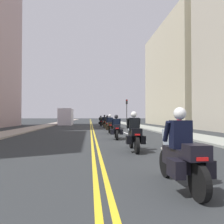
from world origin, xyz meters
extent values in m
plane|color=#2A2D2F|center=(0.00, 48.00, 0.00)|extent=(264.00, 264.00, 0.00)
cube|color=#A5978B|center=(-6.98, 48.00, 0.06)|extent=(2.41, 144.00, 0.12)
cube|color=gray|center=(6.98, 48.00, 0.06)|extent=(2.41, 144.00, 0.12)
cube|color=yellow|center=(-0.12, 48.00, 0.00)|extent=(0.12, 132.00, 0.01)
cube|color=yellow|center=(0.12, 48.00, 0.00)|extent=(0.12, 132.00, 0.01)
cube|color=silver|center=(2.89, 8.00, 0.00)|extent=(0.14, 2.40, 0.01)
cube|color=silver|center=(2.89, 14.00, 0.00)|extent=(0.14, 2.40, 0.01)
cube|color=silver|center=(2.89, 20.00, 0.00)|extent=(0.14, 2.40, 0.01)
cube|color=silver|center=(2.89, 26.00, 0.00)|extent=(0.14, 2.40, 0.01)
cube|color=silver|center=(2.89, 32.00, 0.00)|extent=(0.14, 2.40, 0.01)
cube|color=silver|center=(2.89, 38.00, 0.00)|extent=(0.14, 2.40, 0.01)
cube|color=silver|center=(2.89, 44.00, 0.00)|extent=(0.14, 2.40, 0.01)
cube|color=silver|center=(2.89, 50.00, 0.00)|extent=(0.14, 2.40, 0.01)
cube|color=silver|center=(2.89, 56.00, 0.00)|extent=(0.14, 2.40, 0.01)
cube|color=beige|center=(15.89, 37.23, 8.41)|extent=(8.79, 19.96, 16.82)
cube|color=#2D3847|center=(20.31, 37.23, 4.20)|extent=(0.04, 16.77, 0.90)
cube|color=#2D3847|center=(20.31, 37.23, 8.83)|extent=(0.04, 16.77, 0.90)
cube|color=#2D3847|center=(20.31, 37.23, 13.45)|extent=(0.04, 16.77, 0.90)
cylinder|color=black|center=(1.57, 5.70, 0.32)|extent=(0.13, 0.65, 0.65)
cylinder|color=black|center=(1.60, 4.12, 0.32)|extent=(0.13, 0.65, 0.65)
cube|color=silver|center=(1.57, 5.70, 0.67)|extent=(0.15, 0.32, 0.04)
cube|color=black|center=(1.59, 4.91, 0.60)|extent=(0.34, 1.21, 0.40)
cube|color=black|center=(1.60, 4.20, 0.82)|extent=(0.41, 0.37, 0.28)
cube|color=red|center=(1.61, 4.01, 0.74)|extent=(0.20, 0.03, 0.06)
cube|color=black|center=(1.32, 4.43, 0.50)|extent=(0.21, 0.44, 0.32)
cube|color=black|center=(1.88, 4.44, 0.50)|extent=(0.21, 0.44, 0.32)
cube|color=#B2C1CC|center=(1.58, 5.42, 0.98)|extent=(0.36, 0.13, 0.36)
cube|color=black|center=(1.59, 4.86, 1.09)|extent=(0.41, 0.27, 0.57)
cylinder|color=black|center=(1.35, 5.01, 1.14)|extent=(0.11, 0.28, 0.45)
cylinder|color=black|center=(1.83, 5.02, 1.14)|extent=(0.11, 0.28, 0.45)
sphere|color=white|center=(1.59, 4.89, 1.51)|extent=(0.26, 0.26, 0.26)
cylinder|color=black|center=(1.65, 10.67, 0.33)|extent=(0.16, 0.68, 0.67)
cylinder|color=black|center=(1.57, 9.03, 0.33)|extent=(0.16, 0.68, 0.67)
cube|color=silver|center=(1.65, 10.67, 0.69)|extent=(0.16, 0.33, 0.04)
cube|color=black|center=(1.61, 9.85, 0.61)|extent=(0.38, 1.26, 0.40)
cube|color=black|center=(1.57, 9.12, 0.83)|extent=(0.42, 0.38, 0.28)
cube|color=red|center=(1.57, 8.93, 0.75)|extent=(0.20, 0.04, 0.06)
cube|color=black|center=(1.31, 9.37, 0.51)|extent=(0.22, 0.45, 0.32)
cube|color=black|center=(1.87, 9.35, 0.51)|extent=(0.22, 0.45, 0.32)
cube|color=#B2C1CC|center=(1.63, 10.37, 0.99)|extent=(0.37, 0.14, 0.36)
cube|color=black|center=(1.61, 9.80, 1.11)|extent=(0.41, 0.28, 0.58)
cylinder|color=black|center=(1.37, 9.96, 1.16)|extent=(0.11, 0.29, 0.45)
cylinder|color=black|center=(1.85, 9.94, 1.16)|extent=(0.11, 0.29, 0.45)
sphere|color=white|center=(1.61, 9.83, 1.54)|extent=(0.26, 0.26, 0.26)
cylinder|color=black|center=(1.50, 15.63, 0.31)|extent=(0.16, 0.63, 0.62)
cylinder|color=black|center=(1.41, 14.14, 0.31)|extent=(0.16, 0.63, 0.62)
cube|color=silver|center=(1.50, 15.63, 0.64)|extent=(0.16, 0.33, 0.04)
cube|color=black|center=(1.45, 14.88, 0.59)|extent=(0.39, 1.15, 0.40)
cube|color=black|center=(1.41, 14.21, 0.81)|extent=(0.42, 0.38, 0.28)
cube|color=red|center=(1.40, 14.02, 0.73)|extent=(0.20, 0.04, 0.06)
cube|color=black|center=(1.15, 14.45, 0.49)|extent=(0.23, 0.45, 0.32)
cube|color=black|center=(1.70, 14.42, 0.49)|extent=(0.23, 0.45, 0.32)
cube|color=#B2C1CC|center=(1.48, 15.36, 0.97)|extent=(0.37, 0.14, 0.36)
cube|color=black|center=(1.45, 14.83, 1.04)|extent=(0.41, 0.28, 0.51)
cylinder|color=black|center=(1.22, 15.00, 1.09)|extent=(0.12, 0.29, 0.45)
cylinder|color=black|center=(1.70, 14.97, 1.09)|extent=(0.12, 0.29, 0.45)
sphere|color=black|center=(1.45, 14.86, 1.44)|extent=(0.26, 0.26, 0.26)
cylinder|color=black|center=(1.46, 20.40, 0.33)|extent=(0.11, 0.66, 0.66)
cylinder|color=black|center=(1.44, 18.85, 0.33)|extent=(0.11, 0.66, 0.66)
cube|color=silver|center=(1.46, 20.40, 0.68)|extent=(0.14, 0.32, 0.04)
cube|color=black|center=(1.45, 19.63, 0.61)|extent=(0.33, 1.18, 0.40)
cube|color=black|center=(1.44, 18.93, 0.83)|extent=(0.40, 0.36, 0.28)
cube|color=red|center=(1.44, 18.74, 0.75)|extent=(0.20, 0.03, 0.06)
cube|color=black|center=(1.16, 19.17, 0.51)|extent=(0.20, 0.44, 0.32)
cube|color=black|center=(1.72, 19.16, 0.51)|extent=(0.20, 0.44, 0.32)
cube|color=#B2C1CC|center=(1.46, 20.13, 0.99)|extent=(0.36, 0.13, 0.36)
cube|color=black|center=(1.45, 19.58, 1.09)|extent=(0.40, 0.26, 0.56)
cylinder|color=black|center=(1.21, 19.73, 1.14)|extent=(0.10, 0.28, 0.45)
cylinder|color=black|center=(1.69, 19.73, 1.14)|extent=(0.10, 0.28, 0.45)
sphere|color=white|center=(1.45, 19.61, 1.51)|extent=(0.26, 0.26, 0.26)
cylinder|color=black|center=(1.69, 25.67, 0.31)|extent=(0.14, 0.62, 0.61)
cylinder|color=black|center=(1.60, 24.07, 0.31)|extent=(0.14, 0.62, 0.61)
cube|color=silver|center=(1.69, 25.67, 0.63)|extent=(0.16, 0.33, 0.04)
cube|color=black|center=(1.64, 24.87, 0.59)|extent=(0.39, 1.24, 0.40)
cube|color=black|center=(1.60, 24.15, 0.81)|extent=(0.42, 0.38, 0.28)
cube|color=red|center=(1.59, 23.96, 0.73)|extent=(0.20, 0.04, 0.06)
cube|color=black|center=(1.34, 24.40, 0.49)|extent=(0.22, 0.45, 0.32)
cube|color=black|center=(1.89, 24.37, 0.49)|extent=(0.22, 0.45, 0.32)
cube|color=#B2C1CC|center=(1.67, 25.38, 0.97)|extent=(0.37, 0.14, 0.36)
cube|color=black|center=(1.64, 24.82, 1.05)|extent=(0.41, 0.28, 0.53)
cylinder|color=black|center=(1.41, 24.98, 1.10)|extent=(0.12, 0.29, 0.45)
cylinder|color=black|center=(1.89, 24.96, 1.10)|extent=(0.12, 0.29, 0.45)
sphere|color=black|center=(1.64, 24.85, 1.46)|extent=(0.26, 0.26, 0.26)
cylinder|color=black|center=(1.61, 30.34, 0.33)|extent=(0.16, 0.68, 0.67)
cylinder|color=black|center=(1.68, 28.87, 0.33)|extent=(0.16, 0.68, 0.67)
cube|color=silver|center=(1.61, 30.34, 0.69)|extent=(0.16, 0.33, 0.04)
cube|color=black|center=(1.65, 29.61, 0.61)|extent=(0.38, 1.13, 0.40)
cube|color=black|center=(1.68, 28.95, 0.83)|extent=(0.42, 0.38, 0.28)
cube|color=red|center=(1.69, 28.76, 0.75)|extent=(0.20, 0.04, 0.06)
cube|color=black|center=(1.39, 29.15, 0.51)|extent=(0.22, 0.45, 0.32)
cube|color=black|center=(1.95, 29.18, 0.51)|extent=(0.22, 0.45, 0.32)
cube|color=#B2C1CC|center=(1.62, 30.08, 0.99)|extent=(0.37, 0.14, 0.36)
cube|color=black|center=(1.65, 29.56, 1.11)|extent=(0.41, 0.28, 0.58)
cylinder|color=black|center=(1.40, 29.70, 1.16)|extent=(0.11, 0.29, 0.45)
cylinder|color=black|center=(1.88, 29.72, 1.16)|extent=(0.11, 0.29, 0.45)
sphere|color=black|center=(1.65, 29.59, 1.54)|extent=(0.26, 0.26, 0.26)
cylinder|color=black|center=(1.37, 35.04, 0.30)|extent=(0.13, 0.61, 0.61)
cylinder|color=black|center=(1.42, 33.40, 0.30)|extent=(0.13, 0.61, 0.61)
cube|color=silver|center=(1.37, 35.04, 0.63)|extent=(0.15, 0.32, 0.04)
cube|color=black|center=(1.40, 34.22, 0.58)|extent=(0.36, 1.26, 0.40)
cube|color=black|center=(1.42, 33.48, 0.80)|extent=(0.41, 0.37, 0.28)
cube|color=red|center=(1.43, 33.29, 0.72)|extent=(0.20, 0.04, 0.06)
cube|color=black|center=(1.13, 33.72, 0.48)|extent=(0.21, 0.45, 0.32)
cube|color=black|center=(1.69, 33.73, 0.48)|extent=(0.21, 0.45, 0.32)
cube|color=#B2C1CC|center=(1.38, 34.74, 0.96)|extent=(0.36, 0.13, 0.36)
cube|color=black|center=(1.40, 34.17, 1.06)|extent=(0.41, 0.27, 0.55)
cylinder|color=black|center=(1.15, 34.31, 1.11)|extent=(0.11, 0.28, 0.45)
cylinder|color=black|center=(1.63, 34.32, 1.11)|extent=(0.11, 0.28, 0.45)
sphere|color=black|center=(1.40, 34.20, 1.47)|extent=(0.26, 0.26, 0.26)
cube|color=black|center=(4.95, 15.15, 0.01)|extent=(0.36, 0.36, 0.03)
cone|color=orange|center=(4.95, 15.15, 0.41)|extent=(0.28, 0.28, 0.75)
cylinder|color=white|center=(4.95, 15.15, 0.50)|extent=(0.19, 0.19, 0.08)
cylinder|color=black|center=(6.17, 39.29, 1.83)|extent=(0.12, 0.12, 3.67)
cube|color=black|center=(6.17, 39.29, 4.02)|extent=(0.28, 0.28, 0.80)
sphere|color=red|center=(6.17, 39.14, 4.30)|extent=(0.18, 0.18, 0.18)
cube|color=#242E38|center=(7.50, 19.30, 0.44)|extent=(0.31, 0.25, 0.88)
cube|color=#419454|center=(7.50, 19.30, 1.22)|extent=(0.40, 0.29, 0.69)
sphere|color=tan|center=(7.50, 19.30, 1.69)|extent=(0.22, 0.22, 0.22)
cube|color=#222A31|center=(7.27, 18.80, 0.44)|extent=(0.25, 0.31, 0.88)
cube|color=#AC3344|center=(7.27, 18.80, 1.23)|extent=(0.28, 0.39, 0.70)
sphere|color=tan|center=(7.27, 18.80, 1.70)|extent=(0.22, 0.22, 0.22)
cube|color=#B2CABF|center=(-4.37, 43.02, 1.10)|extent=(2.00, 1.80, 2.20)
cube|color=silver|center=(-4.37, 40.02, 1.40)|extent=(2.20, 5.20, 2.80)
cylinder|color=black|center=(-4.37, 42.62, 0.45)|extent=(2.00, 0.90, 0.90)
cylinder|color=black|center=(-4.37, 38.42, 0.45)|extent=(2.00, 0.90, 0.90)
camera|label=1|loc=(-0.25, 0.44, 1.45)|focal=36.08mm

